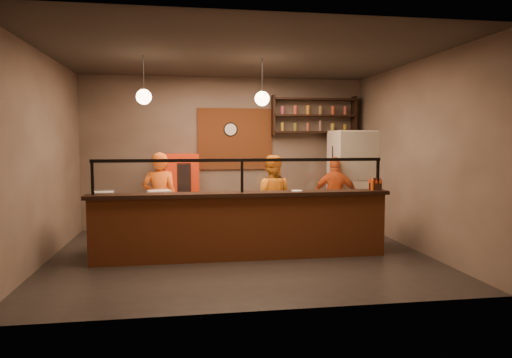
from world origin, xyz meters
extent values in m
plane|color=black|center=(0.00, 0.00, 0.00)|extent=(6.00, 6.00, 0.00)
plane|color=#342E28|center=(0.00, 0.00, 3.20)|extent=(6.00, 6.00, 0.00)
plane|color=#715E52|center=(0.00, 2.50, 1.60)|extent=(6.00, 0.00, 6.00)
plane|color=#715E52|center=(-3.00, 0.00, 1.60)|extent=(0.00, 5.00, 5.00)
plane|color=#715E52|center=(3.00, 0.00, 1.60)|extent=(0.00, 5.00, 5.00)
plane|color=#715E52|center=(0.00, -2.50, 1.60)|extent=(6.00, 0.00, 6.00)
cube|color=brown|center=(0.20, 2.47, 1.90)|extent=(1.60, 0.04, 1.30)
cube|color=brown|center=(0.00, -0.30, 0.50)|extent=(4.60, 0.25, 1.00)
cube|color=black|center=(0.00, -0.30, 1.03)|extent=(4.70, 0.37, 0.06)
cube|color=gray|center=(0.00, 0.20, 0.42)|extent=(4.60, 0.75, 0.85)
cube|color=silver|center=(0.00, 0.20, 0.88)|extent=(4.60, 0.75, 0.05)
cube|color=white|center=(0.00, -0.30, 1.31)|extent=(4.40, 0.02, 0.50)
cube|color=black|center=(0.00, -0.30, 1.56)|extent=(4.50, 0.05, 0.05)
cube|color=black|center=(-2.22, -0.30, 1.31)|extent=(0.04, 0.04, 0.50)
cube|color=black|center=(0.00, -0.30, 1.31)|extent=(0.04, 0.04, 0.50)
cube|color=black|center=(2.22, -0.30, 1.31)|extent=(0.04, 0.04, 0.50)
cube|color=black|center=(1.90, 2.32, 2.05)|extent=(1.80, 0.28, 0.04)
cube|color=black|center=(1.90, 2.32, 2.40)|extent=(1.80, 0.28, 0.04)
cube|color=black|center=(1.90, 2.32, 2.75)|extent=(1.80, 0.28, 0.04)
cube|color=black|center=(1.00, 2.32, 2.40)|extent=(0.04, 0.28, 0.85)
cube|color=black|center=(2.80, 2.32, 2.40)|extent=(0.04, 0.28, 0.85)
cylinder|color=black|center=(0.10, 2.46, 2.10)|extent=(0.30, 0.04, 0.30)
cylinder|color=black|center=(-1.50, 0.20, 2.90)|extent=(0.01, 0.01, 0.60)
sphere|color=#F8C088|center=(-1.50, 0.20, 2.55)|extent=(0.24, 0.24, 0.24)
cylinder|color=black|center=(0.40, 0.20, 2.90)|extent=(0.01, 0.01, 0.60)
sphere|color=#F8C088|center=(0.40, 0.20, 2.55)|extent=(0.24, 0.24, 0.24)
imported|color=#D95614|center=(-1.31, 0.80, 0.83)|extent=(0.63, 0.44, 1.66)
imported|color=#C96C12|center=(0.70, 0.91, 0.80)|extent=(0.92, 0.80, 1.60)
imported|color=#D64C14|center=(2.05, 1.28, 0.77)|extent=(0.97, 0.58, 1.55)
cube|color=beige|center=(2.60, 1.82, 1.03)|extent=(0.88, 0.82, 2.07)
cube|color=red|center=(-0.99, 2.15, 0.80)|extent=(0.81, 0.77, 1.60)
cylinder|color=white|center=(0.89, 0.08, 0.91)|extent=(0.61, 0.61, 0.01)
cube|color=white|center=(-2.15, 0.08, 0.98)|extent=(0.36, 0.30, 0.16)
cube|color=silver|center=(-1.28, 0.26, 0.97)|extent=(0.32, 0.28, 0.14)
cube|color=white|center=(-1.28, 0.06, 0.99)|extent=(0.40, 0.35, 0.17)
cylinder|color=yellow|center=(-0.92, 0.35, 0.93)|extent=(0.32, 0.17, 0.05)
cube|color=black|center=(2.20, -0.26, 1.12)|extent=(0.24, 0.21, 0.11)
cylinder|color=black|center=(2.17, -0.30, 1.16)|extent=(0.06, 0.06, 0.20)
cylinder|color=silver|center=(0.88, -0.28, 1.07)|extent=(0.22, 0.22, 0.01)
camera|label=1|loc=(-0.87, -7.28, 1.85)|focal=32.00mm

